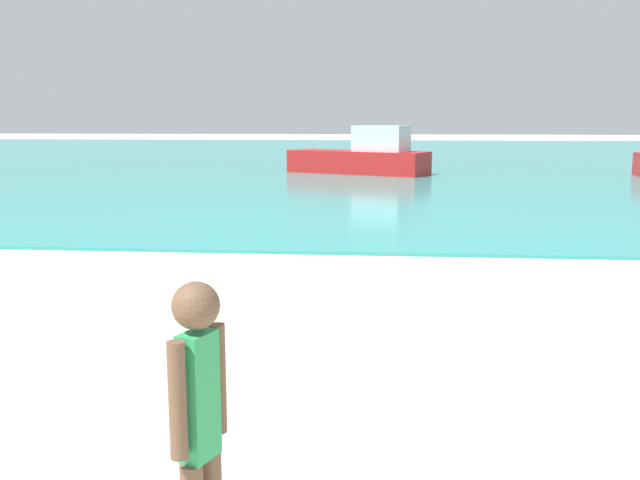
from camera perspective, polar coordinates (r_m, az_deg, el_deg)
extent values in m
cube|color=teal|center=(42.09, 4.44, 6.69)|extent=(160.00, 60.00, 0.06)
cube|color=#2DA35B|center=(3.36, -9.78, -12.32)|extent=(0.18, 0.22, 0.61)
sphere|color=brown|center=(3.22, -10.00, -5.24)|extent=(0.22, 0.22, 0.22)
cylinder|color=brown|center=(3.24, -11.43, -12.60)|extent=(0.08, 0.08, 0.54)
cylinder|color=brown|center=(3.46, -8.28, -11.02)|extent=(0.08, 0.08, 0.54)
cube|color=red|center=(29.52, 3.07, 6.31)|extent=(6.06, 4.05, 0.93)
cube|color=silver|center=(29.04, 4.96, 8.17)|extent=(2.44, 2.03, 1.04)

